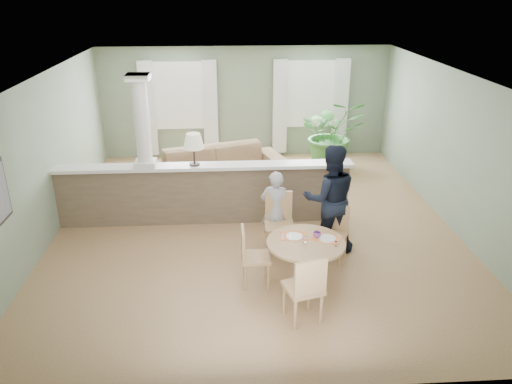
{
  "coord_description": "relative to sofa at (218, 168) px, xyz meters",
  "views": [
    {
      "loc": [
        -0.49,
        -8.12,
        4.07
      ],
      "look_at": [
        -0.04,
        -1.0,
        1.07
      ],
      "focal_mm": 35.0,
      "sensor_mm": 36.0,
      "label": 1
    }
  ],
  "objects": [
    {
      "name": "chair_near",
      "position": [
        1.14,
        -4.76,
        0.13
      ],
      "size": [
        0.55,
        0.55,
        0.99
      ],
      "rotation": [
        0.0,
        0.0,
        3.42
      ],
      "color": "tan",
      "rests_on": "ground"
    },
    {
      "name": "sofa",
      "position": [
        0.0,
        0.0,
        0.0
      ],
      "size": [
        3.04,
        1.91,
        0.83
      ],
      "primitive_type": "imported",
      "rotation": [
        0.0,
        0.0,
        0.3
      ],
      "color": "#8B6A4C",
      "rests_on": "ground"
    },
    {
      "name": "pony_wall",
      "position": [
        -0.31,
        -1.7,
        0.29
      ],
      "size": [
        5.32,
        0.38,
        2.7
      ],
      "color": "#716049",
      "rests_on": "ground"
    },
    {
      "name": "chair_side",
      "position": [
        0.5,
        -3.81,
        0.08
      ],
      "size": [
        0.41,
        0.41,
        0.89
      ],
      "rotation": [
        0.0,
        0.0,
        1.59
      ],
      "color": "tan",
      "rests_on": "ground"
    },
    {
      "name": "dining_table",
      "position": [
        1.29,
        -3.83,
        0.13
      ],
      "size": [
        1.12,
        1.12,
        0.77
      ],
      "rotation": [
        0.0,
        0.0,
        -0.1
      ],
      "color": "tan",
      "rests_on": "ground"
    },
    {
      "name": "chair_far_man",
      "position": [
        1.85,
        -3.13,
        0.07
      ],
      "size": [
        0.54,
        0.54,
        0.88
      ],
      "rotation": [
        0.0,
        0.0,
        -0.48
      ],
      "color": "tan",
      "rests_on": "ground"
    },
    {
      "name": "houseplant",
      "position": [
        2.65,
        1.08,
        0.41
      ],
      "size": [
        1.5,
        1.3,
        1.66
      ],
      "primitive_type": "imported",
      "rotation": [
        0.0,
        0.0,
        0.01
      ],
      "color": "#336E2C",
      "rests_on": "ground"
    },
    {
      "name": "room_shell",
      "position": [
        0.64,
        -1.27,
        1.4
      ],
      "size": [
        7.02,
        8.02,
        2.71
      ],
      "color": "gray",
      "rests_on": "ground"
    },
    {
      "name": "chair_far_boy",
      "position": [
        1.0,
        -2.87,
        0.14
      ],
      "size": [
        0.47,
        0.47,
        1.01
      ],
      "rotation": [
        0.0,
        0.0,
        -0.03
      ],
      "color": "tan",
      "rests_on": "ground"
    },
    {
      "name": "man_person",
      "position": [
        1.81,
        -2.83,
        0.48
      ],
      "size": [
        0.87,
        0.68,
        1.79
      ],
      "primitive_type": "imported",
      "rotation": [
        0.0,
        0.0,
        3.15
      ],
      "color": "black",
      "rests_on": "ground"
    },
    {
      "name": "ground",
      "position": [
        0.67,
        -1.9,
        -0.41
      ],
      "size": [
        8.0,
        8.0,
        0.0
      ],
      "primitive_type": "plane",
      "color": "tan",
      "rests_on": "ground"
    },
    {
      "name": "child_person",
      "position": [
        0.96,
        -2.7,
        0.25
      ],
      "size": [
        0.53,
        0.4,
        1.33
      ],
      "primitive_type": "imported",
      "rotation": [
        0.0,
        0.0,
        2.97
      ],
      "color": "#96969B",
      "rests_on": "ground"
    }
  ]
}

